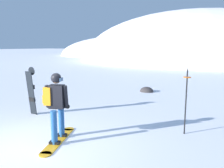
# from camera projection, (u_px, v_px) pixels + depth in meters

# --- Properties ---
(ground_plane) EXTENTS (300.00, 300.00, 0.00)m
(ground_plane) POSITION_uv_depth(u_px,v_px,m) (25.00, 150.00, 5.28)
(ground_plane) COLOR white
(ridge_peak_main) EXTENTS (36.53, 32.88, 15.71)m
(ridge_peak_main) POSITION_uv_depth(u_px,v_px,m) (193.00, 60.00, 37.58)
(ridge_peak_main) COLOR white
(ridge_peak_main) RESTS_ON ground
(ridge_peak_far) EXTENTS (31.83, 28.65, 9.54)m
(ridge_peak_far) POSITION_uv_depth(u_px,v_px,m) (124.00, 55.00, 57.03)
(ridge_peak_far) COLOR white
(ridge_peak_far) RESTS_ON ground
(snowboarder_main) EXTENTS (0.85, 1.73, 1.71)m
(snowboarder_main) POSITION_uv_depth(u_px,v_px,m) (56.00, 105.00, 5.65)
(snowboarder_main) COLOR orange
(snowboarder_main) RESTS_ON ground
(spare_snowboard) EXTENTS (0.28, 0.18, 1.65)m
(spare_snowboard) POSITION_uv_depth(u_px,v_px,m) (31.00, 91.00, 7.87)
(spare_snowboard) COLOR black
(spare_snowboard) RESTS_ON ground
(piste_marker_near) EXTENTS (0.20, 0.20, 1.81)m
(piste_marker_near) POSITION_uv_depth(u_px,v_px,m) (186.00, 96.00, 6.09)
(piste_marker_near) COLOR black
(piste_marker_near) RESTS_ON ground
(rock_dark) EXTENTS (0.73, 0.62, 0.51)m
(rock_dark) POSITION_uv_depth(u_px,v_px,m) (147.00, 92.00, 11.97)
(rock_dark) COLOR #383333
(rock_dark) RESTS_ON ground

